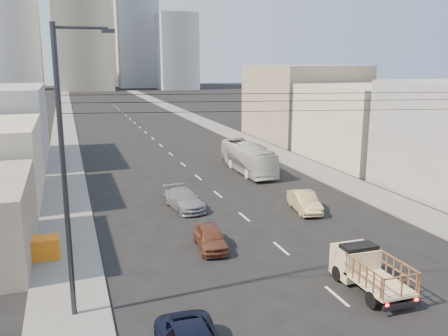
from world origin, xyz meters
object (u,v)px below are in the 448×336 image
city_bus (248,158)px  crate_stack (42,248)px  flatbed_pickup (368,267)px  streetlamp_left (66,168)px  sedan_tan (305,202)px  sedan_grey (184,199)px  sedan_brown (210,237)px

city_bus → crate_stack: (-18.19, -16.06, -0.69)m
flatbed_pickup → streetlamp_left: 14.30m
sedan_tan → streetlamp_left: size_ratio=0.35×
flatbed_pickup → crate_stack: size_ratio=2.45×
city_bus → streetlamp_left: streetlamp_left is taller
city_bus → crate_stack: 24.28m
city_bus → sedan_tan: 12.87m
streetlamp_left → city_bus: bearing=53.9°
sedan_grey → crate_stack: (-9.49, -6.52, -0.00)m
flatbed_pickup → crate_stack: bearing=150.1°
sedan_tan → crate_stack: bearing=-159.9°
sedan_tan → streetlamp_left: bearing=-138.6°
flatbed_pickup → city_bus: 24.79m
flatbed_pickup → sedan_brown: bearing=128.1°
city_bus → crate_stack: city_bus is taller
city_bus → sedan_brown: bearing=-116.9°
city_bus → sedan_grey: 12.94m
sedan_brown → crate_stack: size_ratio=2.13×
sedan_tan → streetlamp_left: (-15.99, -9.89, 5.74)m
city_bus → crate_stack: bearing=-137.9°
sedan_grey → crate_stack: size_ratio=2.66×
streetlamp_left → sedan_grey: bearing=59.1°
city_bus → sedan_grey: city_bus is taller
flatbed_pickup → sedan_grey: (-5.26, 15.00, -0.40)m
streetlamp_left → sedan_brown: bearing=35.4°
sedan_tan → streetlamp_left: 19.66m
sedan_brown → sedan_tan: bearing=33.3°
sedan_brown → sedan_grey: size_ratio=0.80×
sedan_grey → streetlamp_left: 16.40m
sedan_tan → sedan_grey: size_ratio=0.88×
sedan_grey → streetlamp_left: (-7.88, -13.19, 5.74)m
sedan_grey → streetlamp_left: size_ratio=0.40×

